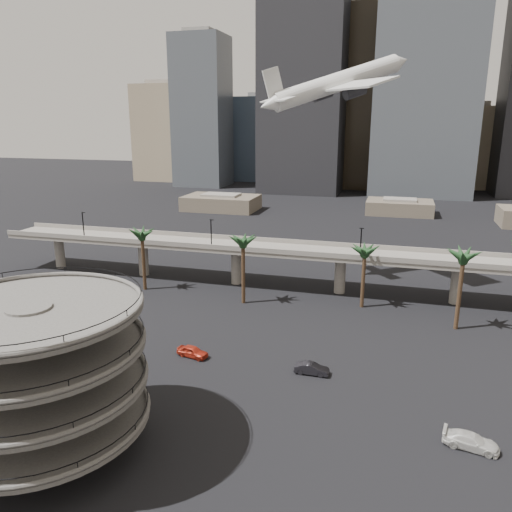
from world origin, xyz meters
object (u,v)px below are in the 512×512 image
(overpass, at_px, (287,254))
(airborne_jet, at_px, (337,83))
(car_a, at_px, (193,352))
(car_b, at_px, (312,369))
(car_c, at_px, (471,441))
(parking_ramp, at_px, (36,366))

(overpass, bearing_deg, airborne_jet, 62.61)
(overpass, distance_m, car_a, 35.86)
(airborne_jet, relative_size, car_a, 6.34)
(overpass, relative_size, car_b, 27.22)
(overpass, relative_size, car_c, 22.67)
(airborne_jet, distance_m, car_b, 63.58)
(airborne_jet, height_order, car_b, airborne_jet)
(parking_ramp, xyz_separation_m, car_a, (6.48, 24.34, -9.01))
(car_b, bearing_deg, overpass, 17.52)
(parking_ramp, bearing_deg, overpass, 77.57)
(car_a, bearing_deg, parking_ramp, 176.74)
(parking_ramp, distance_m, airborne_jet, 81.84)
(parking_ramp, distance_m, car_a, 26.76)
(airborne_jet, bearing_deg, car_b, -126.09)
(airborne_jet, height_order, car_a, airborne_jet)
(overpass, xyz_separation_m, airborne_jet, (7.15, 13.80, 34.01))
(car_b, bearing_deg, parking_ramp, 134.18)
(car_c, bearing_deg, car_b, 69.70)
(overpass, bearing_deg, parking_ramp, -102.43)
(parking_ramp, xyz_separation_m, airborne_jet, (20.15, 72.79, 31.51))
(airborne_jet, xyz_separation_m, car_c, (23.28, -60.10, -40.51))
(parking_ramp, bearing_deg, airborne_jet, 74.53)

